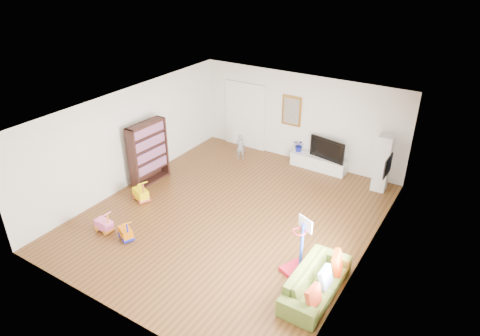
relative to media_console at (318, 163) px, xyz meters
The scene contains 25 objects.
floor 3.58m from the media_console, 103.50° to the right, with size 6.50×7.50×0.00m, color brown.
ceiling 4.36m from the media_console, 103.50° to the right, with size 6.50×7.50×0.00m, color white.
wall_back 1.45m from the media_console, 161.51° to the left, with size 6.50×0.00×2.70m, color silver.
wall_front 7.36m from the media_console, 96.58° to the right, with size 6.50×0.00×2.70m, color silver.
wall_left 5.48m from the media_console, 139.63° to the right, with size 0.00×7.50×2.70m, color silver.
wall_right 4.38m from the media_console, 55.15° to the right, with size 0.00×7.50×2.70m, color silver.
navy_accent 3.58m from the media_console, 40.77° to the right, with size 0.01×3.20×1.70m, color black.
olive_wainscot 3.19m from the media_console, 40.77° to the right, with size 0.01×3.20×1.00m, color brown.
doorway 2.87m from the media_console, behind, with size 1.45×0.06×2.10m, color white.
painting_back 1.75m from the media_console, 167.57° to the left, with size 0.62×0.06×0.92m, color gold.
artwork_right 3.29m from the media_console, 38.69° to the right, with size 0.04×0.56×0.46m, color #7F3F8C.
media_console is the anchor object (origin of this frame).
tall_cabinet 1.98m from the media_console, ahead, with size 0.37×0.37×1.59m, color silver.
bookshelf 4.96m from the media_console, 138.82° to the right, with size 0.32×1.21×1.77m, color #321914.
sofa 5.22m from the media_console, 67.63° to the right, with size 1.91×0.75×0.56m, color #587029.
basketball_hoop 4.72m from the media_console, 72.83° to the right, with size 0.43×0.52×1.25m, color red.
ride_on_yellow 5.25m from the media_console, 127.91° to the right, with size 0.46×0.28×0.61m, color #FFE001.
ride_on_orange 6.02m from the media_console, 112.93° to the right, with size 0.39×0.24×0.53m, color orange.
ride_on_pink 6.35m from the media_console, 118.18° to the right, with size 0.41×0.25×0.55m, color pink.
child 2.44m from the media_console, 163.95° to the right, with size 0.30×0.19×0.81m, color slate.
tv 0.59m from the media_console, 11.99° to the left, with size 1.12×0.15×0.65m, color black.
vase_plant 0.78m from the media_console, behind, with size 0.35×0.30×0.39m, color #151B97.
pillow_left 5.81m from the media_console, 68.20° to the right, with size 0.10×0.37×0.37m, color #C34020.
pillow_center 5.28m from the media_console, 65.93° to the right, with size 0.10×0.38×0.38m, color silver.
pillow_right 4.83m from the media_console, 62.98° to the right, with size 0.11×0.42×0.42m, color #B22E07.
Camera 1 is at (4.89, -7.38, 5.95)m, focal length 32.00 mm.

